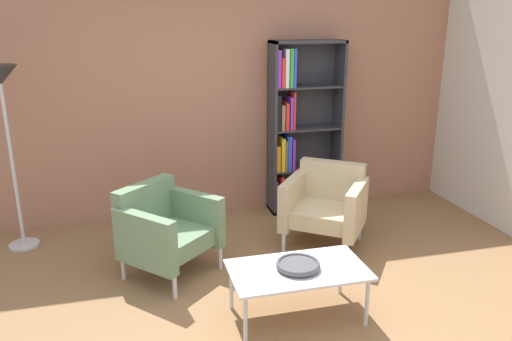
# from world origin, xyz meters

# --- Properties ---
(ground_plane) EXTENTS (8.32, 8.32, 0.00)m
(ground_plane) POSITION_xyz_m (0.00, 0.00, 0.00)
(ground_plane) COLOR olive
(brick_back_panel) EXTENTS (6.40, 0.12, 2.90)m
(brick_back_panel) POSITION_xyz_m (0.00, 2.46, 1.45)
(brick_back_panel) COLOR #A87056
(brick_back_panel) RESTS_ON ground_plane
(bookshelf_tall) EXTENTS (0.80, 0.30, 1.90)m
(bookshelf_tall) POSITION_xyz_m (0.92, 2.24, 0.96)
(bookshelf_tall) COLOR #333338
(bookshelf_tall) RESTS_ON ground_plane
(coffee_table_low) EXTENTS (1.00, 0.56, 0.40)m
(coffee_table_low) POSITION_xyz_m (0.22, 0.15, 0.37)
(coffee_table_low) COLOR silver
(coffee_table_low) RESTS_ON ground_plane
(decorative_bowl) EXTENTS (0.32, 0.32, 0.05)m
(decorative_bowl) POSITION_xyz_m (0.22, 0.15, 0.43)
(decorative_bowl) COLOR #4C4C51
(decorative_bowl) RESTS_ON coffee_table_low
(armchair_corner_red) EXTENTS (0.95, 0.95, 0.78)m
(armchair_corner_red) POSITION_xyz_m (-0.65, 1.09, 0.41)
(armchair_corner_red) COLOR slate
(armchair_corner_red) RESTS_ON ground_plane
(armchair_by_bookshelf) EXTENTS (0.95, 0.94, 0.78)m
(armchair_by_bookshelf) POSITION_xyz_m (0.90, 1.28, 0.41)
(armchair_by_bookshelf) COLOR #C6B289
(armchair_by_bookshelf) RESTS_ON ground_plane
(floor_lamp_torchiere) EXTENTS (0.32, 0.32, 1.74)m
(floor_lamp_torchiere) POSITION_xyz_m (-1.96, 1.97, 1.45)
(floor_lamp_torchiere) COLOR silver
(floor_lamp_torchiere) RESTS_ON ground_plane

